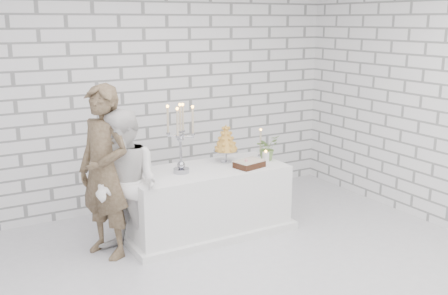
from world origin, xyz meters
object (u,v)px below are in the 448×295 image
(groom, at_px, (104,172))
(croquembouche, at_px, (226,143))
(cake_table, at_px, (207,200))
(bride, at_px, (126,185))
(candelabra, at_px, (181,139))

(groom, relative_size, croquembouche, 3.91)
(croquembouche, bearing_deg, cake_table, -158.48)
(croquembouche, bearing_deg, bride, -167.29)
(candelabra, height_order, croquembouche, candelabra)
(cake_table, relative_size, groom, 1.02)
(bride, height_order, croquembouche, bride)
(groom, relative_size, candelabra, 2.32)
(cake_table, relative_size, croquembouche, 3.98)
(bride, bearing_deg, cake_table, 68.77)
(cake_table, bearing_deg, groom, -178.89)
(bride, distance_m, croquembouche, 1.37)
(cake_table, xyz_separation_m, bride, (-1.00, -0.17, 0.39))
(bride, relative_size, candelabra, 1.99)
(cake_table, relative_size, candelabra, 2.36)
(cake_table, bearing_deg, croquembouche, 21.52)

